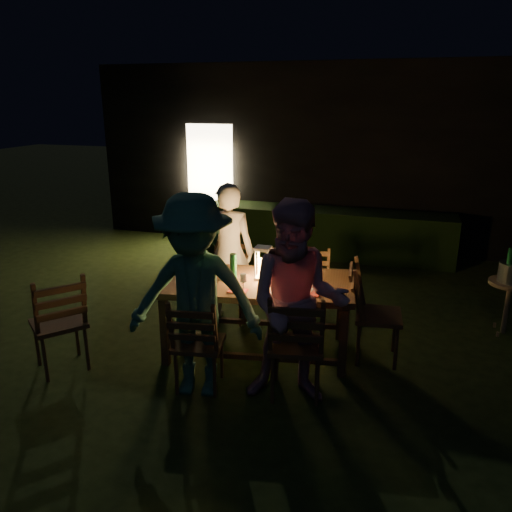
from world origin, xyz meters
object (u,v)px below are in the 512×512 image
(bottle_table, at_px, (233,267))
(side_table, at_px, (510,288))
(lantern, at_px, (263,265))
(ice_bucket, at_px, (512,272))
(chair_spare, at_px, (61,339))
(person_opp_right, at_px, (297,304))
(chair_near_left, at_px, (199,359))
(person_house_side, at_px, (229,252))
(chair_far_left, at_px, (229,296))
(chair_near_right, at_px, (296,363))
(chair_far_right, at_px, (311,302))
(chair_end, at_px, (375,330))
(dining_table, at_px, (257,288))
(bottle_bucket_a, at_px, (509,269))
(person_opp_left, at_px, (195,298))

(bottle_table, relative_size, side_table, 0.44)
(lantern, relative_size, ice_bucket, 1.17)
(chair_spare, height_order, bottle_table, bottle_table)
(person_opp_right, bearing_deg, chair_spare, 175.03)
(chair_near_left, height_order, person_house_side, person_house_side)
(chair_far_left, bearing_deg, lantern, 127.30)
(chair_far_left, bearing_deg, ice_bucket, -176.85)
(ice_bucket, bearing_deg, chair_far_left, -169.73)
(chair_far_left, relative_size, person_opp_right, 0.54)
(chair_near_right, height_order, chair_far_right, chair_near_right)
(chair_near_left, xyz_separation_m, side_table, (2.92, 2.09, 0.26))
(chair_near_right, bearing_deg, chair_end, 44.59)
(dining_table, bearing_deg, ice_bucket, 16.08)
(chair_far_left, height_order, bottle_bucket_a, chair_far_left)
(chair_near_left, bearing_deg, ice_bucket, 25.86)
(bottle_bucket_a, bearing_deg, person_opp_left, -143.70)
(person_opp_right, height_order, bottle_table, person_opp_right)
(dining_table, bearing_deg, chair_far_left, 120.24)
(side_table, height_order, bottle_bucket_a, bottle_bucket_a)
(person_opp_left, xyz_separation_m, lantern, (0.35, 0.94, 0.03))
(chair_near_right, bearing_deg, person_house_side, 119.20)
(chair_far_left, relative_size, chair_spare, 0.91)
(chair_end, distance_m, bottle_bucket_a, 1.75)
(chair_near_left, relative_size, lantern, 2.79)
(chair_near_left, relative_size, side_table, 1.54)
(chair_far_right, bearing_deg, lantern, 56.20)
(dining_table, bearing_deg, person_opp_left, -118.76)
(person_house_side, xyz_separation_m, ice_bucket, (3.19, 0.53, -0.10))
(chair_near_left, distance_m, chair_spare, 1.44)
(side_table, relative_size, ice_bucket, 2.11)
(person_opp_left, height_order, side_table, person_opp_left)
(chair_far_right, distance_m, bottle_table, 1.30)
(chair_end, bearing_deg, person_opp_left, -58.98)
(chair_near_left, distance_m, person_opp_right, 1.10)
(chair_far_right, bearing_deg, bottle_table, 44.89)
(dining_table, distance_m, chair_far_left, 0.99)
(chair_near_left, height_order, person_opp_right, person_opp_right)
(person_opp_right, distance_m, lantern, 0.96)
(person_house_side, bearing_deg, chair_far_left, 91.06)
(person_opp_left, bearing_deg, chair_spare, 171.94)
(chair_far_right, height_order, bottle_bucket_a, bottle_bucket_a)
(dining_table, bearing_deg, chair_near_right, -59.77)
(chair_far_left, relative_size, bottle_table, 3.51)
(person_opp_right, height_order, person_opp_left, person_opp_left)
(chair_spare, relative_size, bottle_table, 3.85)
(chair_far_right, distance_m, chair_spare, 2.80)
(chair_far_left, xyz_separation_m, bottle_bucket_a, (3.13, 0.54, 0.50))
(person_opp_right, xyz_separation_m, lantern, (-0.54, 0.79, 0.05))
(ice_bucket, bearing_deg, bottle_table, -155.48)
(chair_end, bearing_deg, person_opp_right, -38.50)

